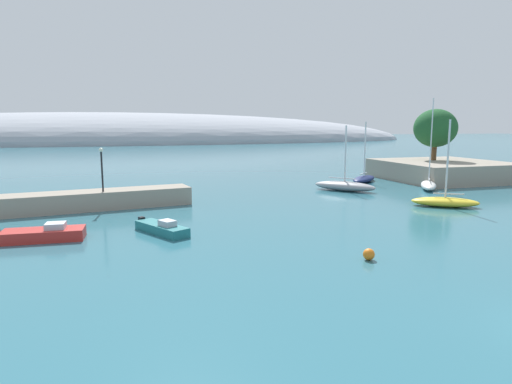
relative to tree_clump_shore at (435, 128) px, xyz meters
name	(u,v)px	position (x,y,z in m)	size (l,w,h in m)	color
shore_outcrop	(443,170)	(0.13, -1.91, -5.81)	(15.29, 15.44, 2.56)	gray
tree_clump_shore	(435,128)	(0.00, 0.00, 0.00)	(5.96, 5.96, 7.23)	brown
breakwater_rocks	(37,204)	(-49.95, -11.55, -6.26)	(26.72, 3.18, 1.66)	gray
distant_ridge	(108,142)	(-47.50, 151.73, -7.09)	(287.62, 78.25, 25.75)	#999EA8
sailboat_white_near_shore	(429,184)	(-7.98, -9.25, -6.52)	(5.20, 6.29, 10.66)	white
sailboat_yellow_mid_mooring	(445,201)	(-14.04, -19.30, -6.58)	(6.21, 5.07, 8.07)	yellow
sailboat_grey_outer_mooring	(344,186)	(-18.17, -7.51, -6.50)	(6.46, 7.05, 7.52)	gray
sailboat_navy_end_of_line	(364,178)	(-11.88, -1.17, -6.60)	(6.17, 5.91, 7.99)	navy
motorboat_red_foreground	(44,234)	(-47.97, -21.65, -6.67)	(5.64, 2.24, 1.15)	red
motorboat_teal_alongside_breakwater	(162,228)	(-40.32, -21.99, -6.72)	(3.52, 5.10, 1.05)	#1E6B70
mooring_buoy_orange	(369,254)	(-29.69, -31.79, -6.76)	(0.67, 0.67, 0.67)	orange
harbor_lamp_post	(102,165)	(-44.49, -11.64, -2.99)	(0.36, 0.36, 3.92)	black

